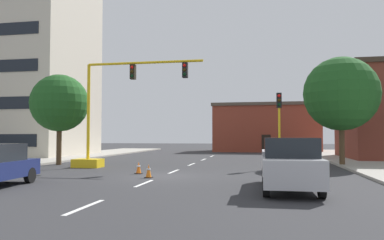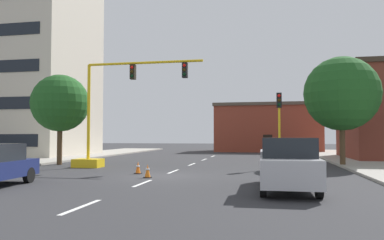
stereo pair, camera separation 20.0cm
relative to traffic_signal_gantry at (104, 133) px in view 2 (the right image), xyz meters
name	(u,v)px [view 2 (the right image)]	position (x,y,z in m)	size (l,w,h in m)	color
ground_plane	(162,176)	(5.12, -4.19, -2.21)	(160.00, 160.00, 0.00)	#2D2D30
sidewalk_left	(30,161)	(-7.92, 3.81, -2.14)	(6.00, 56.00, 0.14)	#9E998E
lane_stripe_seg_1	(81,207)	(5.12, -12.69, -2.21)	(0.16, 2.40, 0.01)	silver
lane_stripe_seg_2	(143,183)	(5.12, -7.19, -2.21)	(0.16, 2.40, 0.01)	silver
lane_stripe_seg_3	(173,171)	(5.12, -1.69, -2.21)	(0.16, 2.40, 0.01)	silver
lane_stripe_seg_4	(192,164)	(5.12, 3.81, -2.21)	(0.16, 2.40, 0.01)	silver
lane_stripe_seg_5	(204,160)	(5.12, 9.31, -2.21)	(0.16, 2.40, 0.01)	silver
lane_stripe_seg_6	(213,156)	(5.12, 14.81, -2.21)	(0.16, 2.40, 0.01)	silver
building_tall_left	(26,59)	(-14.25, 11.96, 7.89)	(12.94, 11.11, 20.19)	beige
building_brick_center	(267,128)	(10.58, 27.86, 0.92)	(13.65, 7.81, 6.24)	brown
traffic_signal_gantry	(104,133)	(0.00, 0.00, 0.00)	(8.53, 1.20, 6.83)	yellow
traffic_light_pole_right	(279,113)	(11.22, 1.60, 1.32)	(0.32, 0.47, 4.80)	yellow
tree_left_near	(60,103)	(-4.10, 1.65, 2.18)	(4.09, 4.09, 6.45)	#4C3823
tree_right_mid	(342,94)	(15.43, 3.89, 2.69)	(5.01, 5.01, 7.42)	#4C3823
pickup_truck_silver	(287,164)	(11.17, -8.12, -1.24)	(2.06, 5.42, 1.99)	#BCBCC1
traffic_cone_roadside_a	(138,168)	(3.55, -3.33, -1.89)	(0.36, 0.36, 0.66)	black
traffic_cone_roadside_b	(148,171)	(4.67, -5.12, -1.88)	(0.36, 0.36, 0.67)	black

